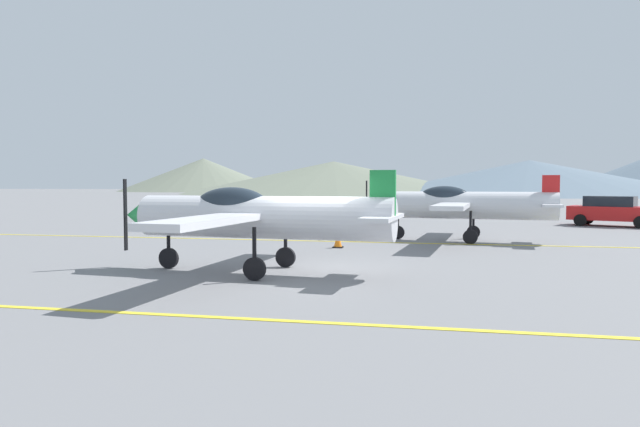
{
  "coord_description": "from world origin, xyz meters",
  "views": [
    {
      "loc": [
        2.79,
        -13.6,
        2.28
      ],
      "look_at": [
        -1.18,
        6.0,
        1.2
      ],
      "focal_mm": 30.99,
      "sensor_mm": 36.0,
      "label": 1
    }
  ],
  "objects_px": {
    "car_sedan": "(612,211)",
    "traffic_cone_front": "(338,240)",
    "airplane_mid": "(460,204)",
    "airplane_near": "(253,216)"
  },
  "relations": [
    {
      "from": "car_sedan",
      "to": "traffic_cone_front",
      "type": "xyz_separation_m",
      "value": [
        -12.77,
        -12.77,
        -0.56
      ]
    },
    {
      "from": "airplane_near",
      "to": "airplane_mid",
      "type": "height_order",
      "value": "same"
    },
    {
      "from": "airplane_near",
      "to": "airplane_mid",
      "type": "distance_m",
      "value": 10.67
    },
    {
      "from": "car_sedan",
      "to": "traffic_cone_front",
      "type": "distance_m",
      "value": 18.07
    },
    {
      "from": "airplane_near",
      "to": "car_sedan",
      "type": "xyz_separation_m",
      "value": [
        13.98,
        18.63,
        -0.62
      ]
    },
    {
      "from": "airplane_mid",
      "to": "car_sedan",
      "type": "relative_size",
      "value": 1.87
    },
    {
      "from": "car_sedan",
      "to": "traffic_cone_front",
      "type": "bearing_deg",
      "value": -134.99
    },
    {
      "from": "airplane_near",
      "to": "traffic_cone_front",
      "type": "height_order",
      "value": "airplane_near"
    },
    {
      "from": "car_sedan",
      "to": "traffic_cone_front",
      "type": "relative_size",
      "value": 7.89
    },
    {
      "from": "traffic_cone_front",
      "to": "airplane_mid",
      "type": "bearing_deg",
      "value": 36.73
    }
  ]
}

